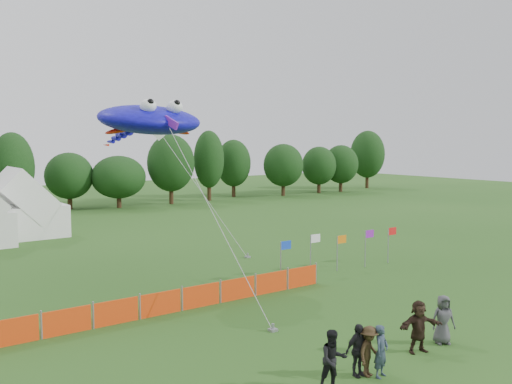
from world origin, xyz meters
TOP-DOWN VIEW (x-y plane):
  - ground at (0.00, 0.00)m, footprint 160.00×160.00m
  - treeline at (1.61, 44.93)m, footprint 104.57×8.78m
  - tent_right at (-3.19, 31.45)m, footprint 5.69×4.55m
  - barrier_fence at (-3.82, 7.69)m, footprint 17.90×0.06m
  - flag_row at (8.15, 8.97)m, footprint 8.73×0.52m
  - spectator_a at (-1.14, -2.18)m, footprint 0.70×0.55m
  - spectator_b at (-2.98, -1.92)m, footprint 1.06×0.94m
  - spectator_c at (-1.42, -1.92)m, footprint 1.19×0.91m
  - spectator_d at (-1.68, -1.69)m, footprint 1.00×0.44m
  - spectator_e at (2.96, -1.55)m, footprint 1.05×0.93m
  - spectator_f at (1.52, -1.56)m, footprint 1.81×1.02m
  - stingray_kite at (-2.00, 12.40)m, footprint 6.33×16.33m
  - small_kite_white at (5.30, 22.53)m, footprint 1.76×10.38m

SIDE VIEW (x-z plane):
  - ground at x=0.00m, z-range 0.00..0.00m
  - barrier_fence at x=-3.82m, z-range 0.00..1.00m
  - spectator_c at x=-1.42m, z-range 0.00..1.63m
  - spectator_a at x=-1.14m, z-range 0.00..1.68m
  - spectator_d at x=-1.68m, z-range 0.00..1.69m
  - spectator_e at x=2.96m, z-range 0.00..1.81m
  - spectator_b at x=-2.98m, z-range 0.00..1.82m
  - spectator_f at x=1.52m, z-range 0.00..1.86m
  - flag_row at x=8.15m, z-range 0.31..2.59m
  - tent_right at x=-3.19m, z-range 0.02..4.04m
  - treeline at x=1.61m, z-range 0.00..8.36m
  - small_kite_white at x=5.30m, z-range 1.67..10.38m
  - stingray_kite at x=-2.00m, z-range 3.69..13.13m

